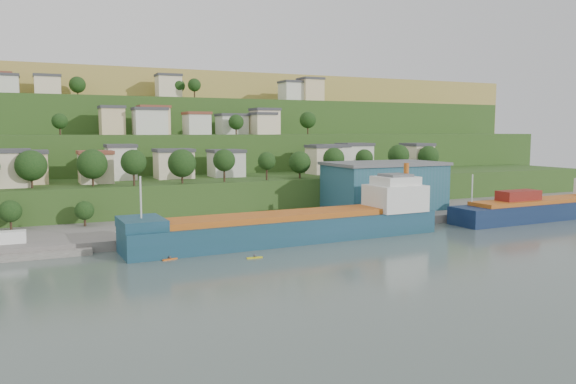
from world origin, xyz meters
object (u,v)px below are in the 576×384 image
warehouse (384,185)px  caravan (7,240)px  kayak_orange (170,259)px  cargo_ship_near (299,227)px  cargo_ship_far (551,209)px

warehouse → caravan: size_ratio=4.67×
warehouse → caravan: warehouse is taller
kayak_orange → cargo_ship_near: bearing=-2.4°
cargo_ship_near → cargo_ship_far: (74.33, -0.53, -0.34)m
cargo_ship_far → kayak_orange: bearing=-178.1°
caravan → kayak_orange: (26.84, -17.70, -2.54)m
warehouse → caravan: (-91.94, -10.01, -5.68)m
cargo_ship_near → warehouse: size_ratio=2.24×
cargo_ship_near → caravan: (-56.04, 11.21, -0.09)m
warehouse → kayak_orange: warehouse is taller
cargo_ship_near → warehouse: bearing=28.7°
cargo_ship_near → kayak_orange: 30.03m
cargo_ship_far → caravan: (-130.37, 11.74, 0.25)m
caravan → cargo_ship_far: bearing=-4.0°
cargo_ship_far → warehouse: size_ratio=1.88×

